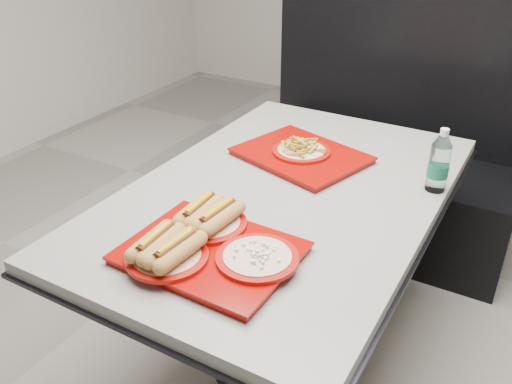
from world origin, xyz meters
The scene contains 6 objects.
ground centered at (0.00, 0.00, 0.00)m, with size 6.00×6.00×0.00m, color gray.
diner_table centered at (0.00, 0.00, 0.58)m, with size 0.92×1.42×0.75m.
booth_bench centered at (0.00, 1.09, 0.40)m, with size 1.30×0.57×1.35m.
tray_near centered at (-0.02, -0.42, 0.78)m, with size 0.45×0.39×0.09m.
tray_far centered at (-0.06, 0.23, 0.77)m, with size 0.49×0.43×0.08m.
water_bottle centered at (0.41, 0.23, 0.84)m, with size 0.07×0.07×0.21m.
Camera 1 is at (0.67, -1.35, 1.57)m, focal length 38.00 mm.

